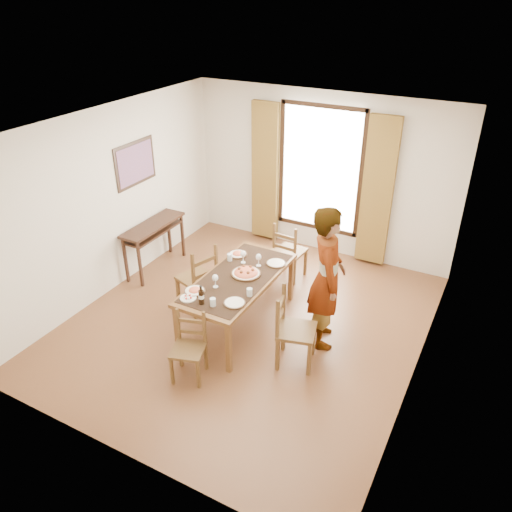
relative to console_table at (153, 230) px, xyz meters
The scene contains 22 objects.
ground 2.22m from the console_table, 16.47° to the right, with size 5.00×5.00×0.00m, color #4B2817.
room_shell 2.25m from the console_table, 13.10° to the right, with size 4.60×5.10×2.74m.
console_table is the anchor object (origin of this frame).
dining_table 2.06m from the console_table, 19.55° to the right, with size 0.86×1.88×0.76m.
chair_west 1.42m from the console_table, 26.53° to the right, with size 0.58×0.58×1.03m.
chair_north 2.17m from the console_table, 20.18° to the left, with size 0.46×0.46×0.96m.
chair_south 2.68m from the console_table, 43.53° to the right, with size 0.46×0.46×0.84m.
chair_east 3.10m from the console_table, 19.80° to the right, with size 0.54×0.54×1.01m.
man 3.12m from the console_table, ahead, with size 0.70×0.81×1.88m, color gray.
plate_sw 2.06m from the console_table, 37.27° to the right, with size 0.27×0.27×0.05m, color silver, non-canonical shape.
plate_se 2.53m from the console_table, 29.32° to the right, with size 0.27×0.27×0.05m, color silver, non-canonical shape.
plate_nw 1.65m from the console_table, ahead, with size 0.27×0.27×0.05m, color silver, non-canonical shape.
plate_ne 2.23m from the console_table, ahead, with size 0.27×0.27×0.05m, color silver, non-canonical shape.
pasta_platter 2.09m from the console_table, 16.32° to the right, with size 0.40×0.40×0.10m, color red, non-canonical shape.
caprese_plate 2.18m from the console_table, 40.46° to the right, with size 0.20×0.20×0.04m, color silver, non-canonical shape.
wine_glass_a 2.09m from the console_table, 29.75° to the right, with size 0.08×0.08×0.18m, color white, non-canonical shape.
wine_glass_b 2.07m from the console_table, ahead, with size 0.08×0.08×0.18m, color white, non-canonical shape.
wine_glass_c 1.85m from the console_table, 10.37° to the right, with size 0.08×0.08×0.18m, color white, non-canonical shape.
tumbler_a 2.50m from the console_table, 23.75° to the right, with size 0.07×0.07×0.10m, color silver.
tumbler_b 1.67m from the console_table, 12.69° to the right, with size 0.07×0.07×0.10m, color silver.
tumbler_c 2.45m from the console_table, 34.90° to the right, with size 0.07×0.07×0.10m, color silver.
wine_bottle 2.35m from the console_table, 37.44° to the right, with size 0.07×0.07×0.25m, color black, non-canonical shape.
Camera 1 is at (2.73, -4.88, 4.15)m, focal length 35.00 mm.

